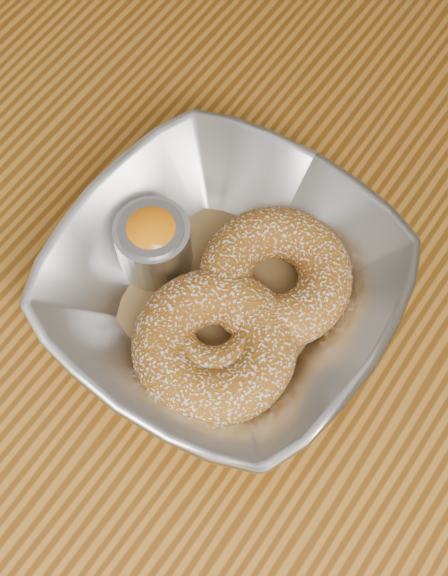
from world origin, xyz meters
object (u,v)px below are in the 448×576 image
Objects in this scene: donut_front at (214,329)px; donut_back at (276,276)px; donut_extra at (214,346)px; ramekin at (153,242)px; table at (190,392)px; serving_bowl at (224,289)px.

donut_back is at bearing 77.25° from donut_front.
donut_extra reaches higher than donut_front.
donut_extra is (0.01, -0.01, 0.00)m from donut_front.
donut_front is 1.67× the size of ramekin.
donut_front is (0.01, 0.02, 0.12)m from table.
serving_bowl reaches higher than donut_back.
ramekin reaches higher than donut_back.
ramekin reaches higher than serving_bowl.
donut_front is at bearing -68.26° from serving_bowl.
donut_extra is (0.02, 0.00, 0.13)m from table.
serving_bowl is 0.06m from ramekin.
serving_bowl is at bearing 116.49° from donut_extra.
donut_extra is at bearing -93.97° from donut_back.
donut_extra is at bearing -63.51° from serving_bowl.
serving_bowl is 0.03m from donut_front.
serving_bowl is 2.10× the size of donut_extra.
serving_bowl reaches higher than table.
donut_back reaches higher than table.
serving_bowl is 2.18× the size of donut_back.
serving_bowl reaches higher than donut_front.
table is 0.15m from donut_back.
ramekin is (-0.08, -0.03, 0.01)m from donut_back.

